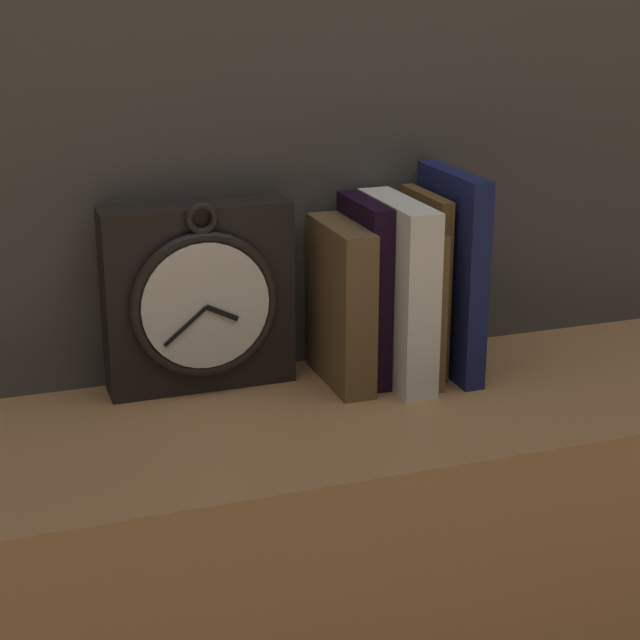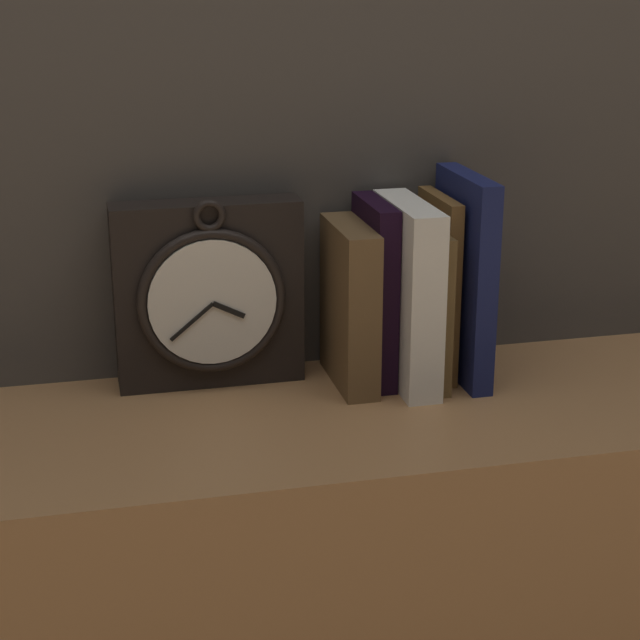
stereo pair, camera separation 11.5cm
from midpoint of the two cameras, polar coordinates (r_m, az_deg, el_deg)
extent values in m
cube|color=black|center=(1.25, -3.36, 1.38)|extent=(0.22, 0.05, 0.22)
torus|color=black|center=(1.22, -3.10, 0.95)|extent=(0.17, 0.01, 0.17)
cylinder|color=white|center=(1.22, -3.07, 0.90)|extent=(0.15, 0.01, 0.15)
cube|color=black|center=(1.22, -2.20, 0.50)|extent=(0.04, 0.00, 0.02)
cube|color=black|center=(1.22, -4.17, -0.15)|extent=(0.05, 0.00, 0.04)
torus|color=black|center=(1.19, -3.18, 5.54)|extent=(0.04, 0.01, 0.04)
cube|color=brown|center=(1.25, 4.23, 0.75)|extent=(0.04, 0.14, 0.19)
cube|color=black|center=(1.27, 5.53, 1.48)|extent=(0.03, 0.12, 0.22)
cube|color=white|center=(1.26, 7.29, 1.36)|extent=(0.04, 0.16, 0.22)
cube|color=brown|center=(1.28, 8.38, 0.88)|extent=(0.01, 0.14, 0.19)
cube|color=brown|center=(1.29, 8.84, 1.78)|extent=(0.02, 0.12, 0.22)
cube|color=#171E50|center=(1.29, 10.25, 2.23)|extent=(0.03, 0.15, 0.25)
camera|label=1|loc=(0.06, -87.14, 0.97)|focal=60.00mm
camera|label=2|loc=(0.06, 92.86, -0.97)|focal=60.00mm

